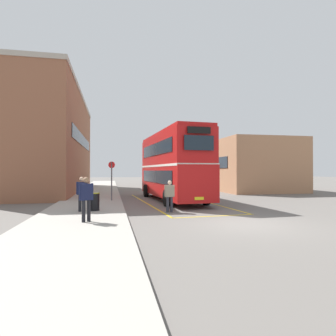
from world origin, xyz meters
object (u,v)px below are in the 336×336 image
at_px(pedestrian_boarding, 170,194).
at_px(pedestrian_waiting_far, 86,196).
at_px(litter_bin, 95,202).
at_px(pedestrian_waiting_near, 82,191).
at_px(single_deck_bus, 178,174).
at_px(bus_stop_sign, 112,177).
at_px(double_decker_bus, 172,165).

bearing_deg(pedestrian_boarding, pedestrian_waiting_far, -143.89).
height_order(pedestrian_boarding, litter_bin, pedestrian_boarding).
xyz_separation_m(pedestrian_waiting_near, litter_bin, (0.60, 0.14, -0.52)).
height_order(single_deck_bus, pedestrian_waiting_near, single_deck_bus).
distance_m(pedestrian_boarding, litter_bin, 3.74).
relative_size(single_deck_bus, pedestrian_waiting_far, 5.72).
height_order(pedestrian_boarding, bus_stop_sign, bus_stop_sign).
height_order(double_decker_bus, litter_bin, double_decker_bus).
bearing_deg(pedestrian_waiting_near, pedestrian_boarding, -2.25).
relative_size(single_deck_bus, pedestrian_waiting_near, 5.89).
height_order(pedestrian_waiting_near, litter_bin, pedestrian_waiting_near).
bearing_deg(pedestrian_waiting_near, litter_bin, 12.65).
xyz_separation_m(pedestrian_boarding, litter_bin, (-3.71, 0.30, -0.34)).
height_order(pedestrian_waiting_near, bus_stop_sign, bus_stop_sign).
relative_size(pedestrian_waiting_near, bus_stop_sign, 0.65).
distance_m(double_decker_bus, litter_bin, 7.52).
bearing_deg(pedestrian_waiting_near, double_decker_bus, 43.78).
xyz_separation_m(pedestrian_boarding, pedestrian_waiting_near, (-4.31, 0.17, 0.18)).
bearing_deg(bus_stop_sign, double_decker_bus, 5.97).
xyz_separation_m(litter_bin, bus_stop_sign, (0.82, 4.81, 1.12)).
relative_size(pedestrian_waiting_near, pedestrian_waiting_far, 0.97).
relative_size(pedestrian_boarding, pedestrian_waiting_near, 0.96).
bearing_deg(bus_stop_sign, single_deck_bus, 64.20).
xyz_separation_m(double_decker_bus, pedestrian_waiting_near, (-5.62, -5.39, -1.41)).
height_order(double_decker_bus, bus_stop_sign, double_decker_bus).
distance_m(double_decker_bus, pedestrian_boarding, 5.93).
bearing_deg(pedestrian_waiting_near, bus_stop_sign, 73.99).
xyz_separation_m(pedestrian_boarding, pedestrian_waiting_far, (-3.86, -2.82, 0.22)).
distance_m(single_deck_bus, bus_stop_sign, 20.19).
bearing_deg(double_decker_bus, pedestrian_boarding, -103.26).
distance_m(pedestrian_waiting_far, bus_stop_sign, 8.01).
xyz_separation_m(double_decker_bus, single_deck_bus, (4.59, 17.74, -0.87)).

